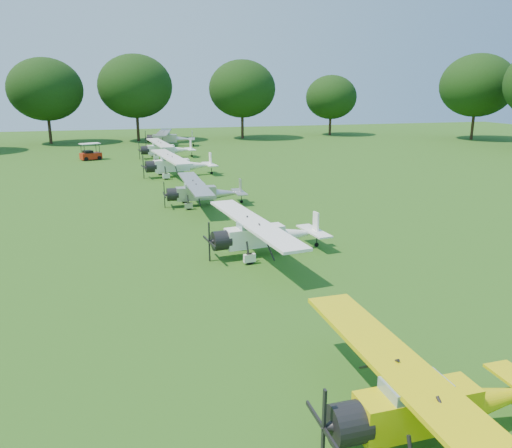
{
  "coord_description": "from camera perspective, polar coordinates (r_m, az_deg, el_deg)",
  "views": [
    {
      "loc": [
        -5.26,
        -22.92,
        8.12
      ],
      "look_at": [
        1.2,
        0.54,
        1.4
      ],
      "focal_mm": 35.0,
      "sensor_mm": 36.0,
      "label": 1
    }
  ],
  "objects": [
    {
      "name": "aircraft_2",
      "position": [
        12.91,
        19.74,
        -18.4
      ],
      "size": [
        6.1,
        9.69,
        1.92
      ],
      "rotation": [
        0.0,
        0.0,
        0.02
      ],
      "color": "#DACE09",
      "rests_on": "ground"
    },
    {
      "name": "aircraft_3",
      "position": [
        24.76,
        0.85,
        -0.96
      ],
      "size": [
        6.2,
        9.85,
        1.93
      ],
      "rotation": [
        0.0,
        0.0,
        0.12
      ],
      "color": "white",
      "rests_on": "ground"
    },
    {
      "name": "tree_belt",
      "position": [
        24.71,
        5.73,
        15.16
      ],
      "size": [
        137.36,
        130.27,
        14.52
      ],
      "color": "#311C13",
      "rests_on": "ground"
    },
    {
      "name": "aircraft_5",
      "position": [
        47.24,
        -9.04,
        6.88
      ],
      "size": [
        6.84,
        10.87,
        2.13
      ],
      "rotation": [
        0.0,
        0.0,
        0.12
      ],
      "color": "white",
      "rests_on": "ground"
    },
    {
      "name": "aircraft_4",
      "position": [
        35.28,
        -6.18,
        3.8
      ],
      "size": [
        5.76,
        9.14,
        1.81
      ],
      "rotation": [
        0.0,
        0.0,
        -0.0
      ],
      "color": "#BBBABF",
      "rests_on": "ground"
    },
    {
      "name": "ground",
      "position": [
        24.87,
        -2.35,
        -3.62
      ],
      "size": [
        160.0,
        160.0,
        0.0
      ],
      "primitive_type": "plane",
      "color": "#215515",
      "rests_on": "ground"
    },
    {
      "name": "aircraft_6",
      "position": [
        59.96,
        -10.38,
        8.55
      ],
      "size": [
        6.51,
        10.36,
        2.04
      ],
      "rotation": [
        0.0,
        0.0,
        0.1
      ],
      "color": "white",
      "rests_on": "ground"
    },
    {
      "name": "aircraft_7",
      "position": [
        72.14,
        -9.98,
        9.77
      ],
      "size": [
        7.03,
        11.12,
        2.18
      ],
      "rotation": [
        0.0,
        0.0,
        -0.17
      ],
      "color": "#BBBABF",
      "rests_on": "ground"
    },
    {
      "name": "golf_cart",
      "position": [
        60.57,
        -18.42,
        7.56
      ],
      "size": [
        2.53,
        2.04,
        1.89
      ],
      "rotation": [
        0.0,
        0.0,
        0.38
      ],
      "color": "red",
      "rests_on": "ground"
    }
  ]
}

